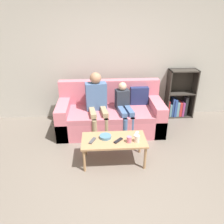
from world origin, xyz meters
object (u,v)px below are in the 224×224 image
at_px(coffee_table, 114,142).
at_px(cup_near, 137,139).
at_px(tv_remote_2, 136,134).
at_px(snack_bowl, 105,137).
at_px(person_child, 124,106).
at_px(cup_far, 129,139).
at_px(person_adult, 97,99).
at_px(tv_remote_1, 92,141).
at_px(tv_remote_0, 118,140).
at_px(bookshelf, 178,99).
at_px(couch, 111,115).

bearing_deg(coffee_table, cup_near, -14.57).
distance_m(tv_remote_2, snack_bowl, 0.50).
xyz_separation_m(person_child, cup_far, (-0.04, -1.02, -0.10)).
xyz_separation_m(person_adult, tv_remote_1, (-0.08, -1.01, -0.27)).
height_order(cup_far, tv_remote_2, cup_far).
bearing_deg(snack_bowl, cup_near, -16.40).
bearing_deg(snack_bowl, person_adult, 97.61).
bearing_deg(tv_remote_0, coffee_table, -178.27).
xyz_separation_m(cup_far, tv_remote_2, (0.14, 0.20, -0.04)).
height_order(bookshelf, cup_near, bookshelf).
bearing_deg(cup_far, tv_remote_0, 167.00).
xyz_separation_m(person_child, cup_near, (0.08, -1.02, -0.10)).
bearing_deg(tv_remote_2, tv_remote_1, -144.34).
relative_size(cup_near, tv_remote_2, 0.62).
distance_m(person_adult, cup_near, 1.24).
bearing_deg(cup_near, person_child, 94.62).
height_order(person_adult, cup_far, person_adult).
bearing_deg(tv_remote_0, cup_near, 37.12).
bearing_deg(tv_remote_2, cup_near, -71.90).
distance_m(person_child, cup_near, 1.03).
bearing_deg(coffee_table, tv_remote_2, 16.43).
relative_size(person_child, tv_remote_0, 6.32).
relative_size(tv_remote_1, tv_remote_2, 1.00).
xyz_separation_m(tv_remote_0, tv_remote_2, (0.30, 0.16, 0.00)).
relative_size(person_adult, snack_bowl, 6.46).
bearing_deg(tv_remote_2, person_adult, 149.69).
relative_size(coffee_table, cup_near, 9.26).
bearing_deg(person_adult, tv_remote_2, -62.48).
height_order(cup_near, snack_bowl, cup_near).
height_order(bookshelf, tv_remote_0, bookshelf).
relative_size(cup_far, snack_bowl, 0.52).
relative_size(couch, bookshelf, 1.90).
bearing_deg(tv_remote_0, bookshelf, 91.25).
xyz_separation_m(couch, bookshelf, (1.55, 0.52, 0.10)).
relative_size(couch, person_adult, 1.72).
relative_size(bookshelf, coffee_table, 1.08).
bearing_deg(bookshelf, tv_remote_1, -139.65).
bearing_deg(tv_remote_0, tv_remote_1, -139.50).
xyz_separation_m(tv_remote_1, tv_remote_2, (0.70, 0.14, 0.00)).
bearing_deg(tv_remote_2, cup_far, -101.43).
relative_size(cup_near, cup_far, 1.12).
xyz_separation_m(person_child, tv_remote_0, (-0.20, -0.98, -0.14)).
xyz_separation_m(coffee_table, tv_remote_0, (0.06, -0.06, 0.06)).
distance_m(cup_near, cup_far, 0.12).
xyz_separation_m(cup_near, cup_far, (-0.12, -0.00, -0.01)).
bearing_deg(coffee_table, tv_remote_0, -42.15).
relative_size(tv_remote_1, snack_bowl, 0.95).
xyz_separation_m(coffee_table, tv_remote_1, (-0.33, -0.03, 0.06)).
bearing_deg(tv_remote_0, tv_remote_2, 72.23).
relative_size(couch, tv_remote_2, 11.64).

